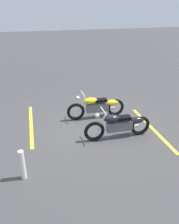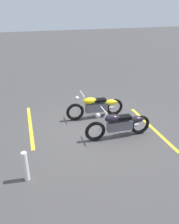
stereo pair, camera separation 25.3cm
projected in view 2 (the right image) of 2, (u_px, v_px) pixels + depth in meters
name	position (u px, v px, depth m)	size (l,w,h in m)	color
ground_plane	(98.00, 127.00, 8.26)	(60.00, 60.00, 0.00)	#474444
motorcycle_bright_foreground	(97.00, 106.00, 8.79)	(2.23, 0.62, 1.04)	black
motorcycle_dark_foreground	(120.00, 124.00, 7.51)	(2.23, 0.62, 1.04)	black
bollard_post	(26.00, 166.00, 5.69)	(0.14, 0.14, 0.81)	white
parking_stripe_near	(152.00, 127.00, 8.26)	(3.20, 0.12, 0.01)	yellow
parking_stripe_mid	(30.00, 126.00, 8.38)	(3.20, 0.12, 0.01)	yellow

